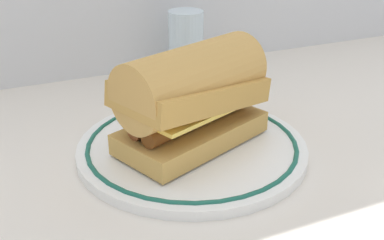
{
  "coord_description": "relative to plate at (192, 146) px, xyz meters",
  "views": [
    {
      "loc": [
        -0.2,
        -0.5,
        0.3
      ],
      "look_at": [
        0.01,
        -0.02,
        0.04
      ],
      "focal_mm": 44.67,
      "sensor_mm": 36.0,
      "label": 1
    }
  ],
  "objects": [
    {
      "name": "drinking_glass",
      "position": [
        0.1,
        0.26,
        0.04
      ],
      "size": [
        0.06,
        0.06,
        0.12
      ],
      "color": "silver",
      "rests_on": "ground_plane"
    },
    {
      "name": "sausage_sandwich",
      "position": [
        0.0,
        0.0,
        0.07
      ],
      "size": [
        0.21,
        0.16,
        0.12
      ],
      "rotation": [
        0.0,
        0.0,
        0.38
      ],
      "color": "#BF9146",
      "rests_on": "plate"
    },
    {
      "name": "ground_plane",
      "position": [
        -0.01,
        0.02,
        -0.01
      ],
      "size": [
        1.5,
        1.5,
        0.0
      ],
      "primitive_type": "plane",
      "color": "beige"
    },
    {
      "name": "plate",
      "position": [
        0.0,
        0.0,
        0.0
      ],
      "size": [
        0.29,
        0.29,
        0.01
      ],
      "color": "white",
      "rests_on": "ground_plane"
    }
  ]
}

